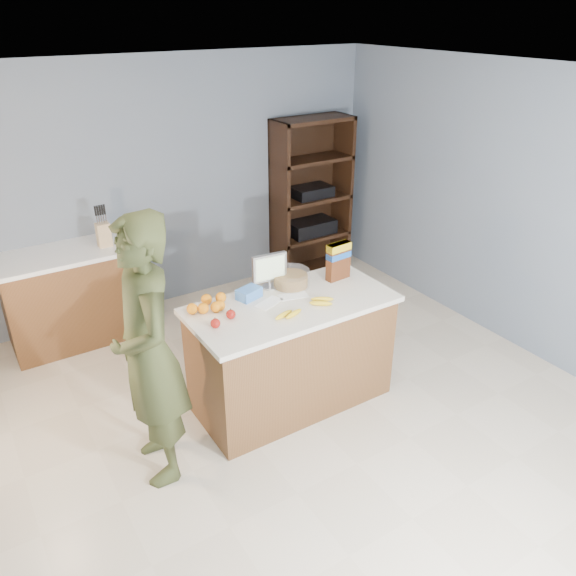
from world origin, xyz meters
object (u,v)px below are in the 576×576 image
shelving_unit (309,200)px  person (148,354)px  cereal_box (338,258)px  counter_peninsula (291,357)px  tv (269,269)px

shelving_unit → person: size_ratio=0.97×
cereal_box → person: bearing=-170.8°
person → cereal_box: bearing=104.4°
counter_peninsula → person: (-1.15, -0.13, 0.51)m
shelving_unit → tv: shelving_unit is taller
counter_peninsula → cereal_box: size_ratio=5.09×
counter_peninsula → cereal_box: 0.87m
counter_peninsula → shelving_unit: size_ratio=0.87×
counter_peninsula → tv: size_ratio=5.53×
counter_peninsula → tv: (-0.01, 0.30, 0.64)m
counter_peninsula → cereal_box: (0.54, 0.15, 0.66)m
tv → cereal_box: size_ratio=0.92×
counter_peninsula → cereal_box: cereal_box is taller
shelving_unit → tv: bearing=-131.8°
shelving_unit → cereal_box: size_ratio=5.88×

